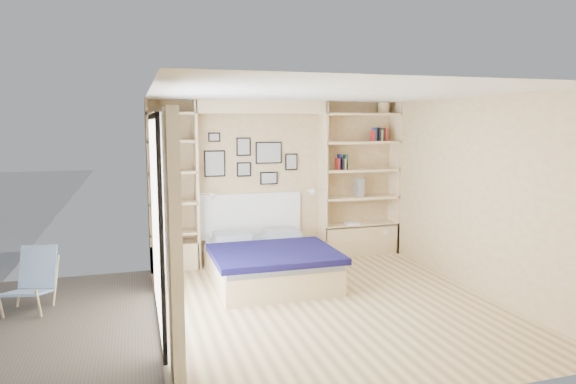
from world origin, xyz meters
name	(u,v)px	position (x,y,z in m)	size (l,w,h in m)	color
ground	(328,304)	(0.00, 0.00, 0.00)	(4.50, 4.50, 0.00)	#DEC383
room_shell	(265,199)	(-0.39, 1.52, 1.08)	(4.50, 4.50, 4.50)	#D2B77F
bed	(268,261)	(-0.45, 1.15, 0.27)	(1.63, 2.10, 1.07)	beige
photo_gallery	(250,159)	(-0.45, 2.22, 1.60)	(1.48, 0.02, 0.82)	black
reading_lamps	(263,193)	(-0.30, 2.00, 1.10)	(1.92, 0.12, 0.15)	silver
shelf_decor	(348,152)	(1.12, 2.07, 1.69)	(3.57, 0.23, 2.03)	#A51E1E
deck_chair	(32,281)	(-3.36, 0.83, 0.35)	(0.58, 0.80, 0.73)	tan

